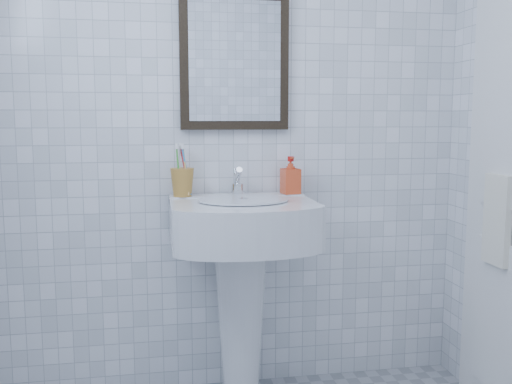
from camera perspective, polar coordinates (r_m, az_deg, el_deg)
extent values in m
cube|color=white|center=(2.67, -2.28, 6.47)|extent=(2.20, 0.02, 2.50)
cone|color=white|center=(2.65, -1.53, -12.60)|extent=(0.24, 0.24, 0.77)
cube|color=white|center=(2.48, -1.37, -3.04)|extent=(0.62, 0.44, 0.19)
cube|color=white|center=(2.63, -1.95, -0.60)|extent=(0.62, 0.11, 0.03)
cylinder|color=silver|center=(2.43, -1.26, -0.77)|extent=(0.39, 0.39, 0.01)
cylinder|color=silver|center=(2.60, -1.86, 0.27)|extent=(0.05, 0.05, 0.05)
cylinder|color=silver|center=(2.58, -1.82, 1.66)|extent=(0.03, 0.10, 0.09)
cylinder|color=silver|center=(2.61, -1.93, 1.27)|extent=(0.03, 0.06, 0.10)
imported|color=red|center=(2.65, 3.47, 1.69)|extent=(0.09, 0.09, 0.17)
cube|color=black|center=(2.67, -2.16, 12.92)|extent=(0.50, 0.04, 0.62)
cube|color=white|center=(2.65, -2.11, 12.96)|extent=(0.42, 0.00, 0.54)
torus|color=silver|center=(2.58, 23.53, 1.38)|extent=(0.01, 0.18, 0.18)
cube|color=white|center=(2.59, 22.96, -2.59)|extent=(0.03, 0.16, 0.38)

